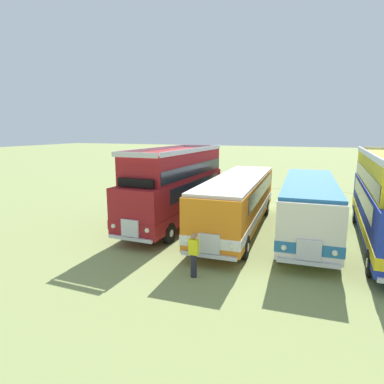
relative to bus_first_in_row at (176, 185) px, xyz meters
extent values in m
plane|color=#8C9956|center=(9.25, -0.19, -2.35)|extent=(200.00, 200.00, 0.00)
cube|color=maroon|center=(0.00, -0.11, -0.65)|extent=(2.74, 9.61, 2.30)
cube|color=maroon|center=(0.00, -0.11, -1.25)|extent=(2.78, 9.65, 0.44)
cube|color=#19232D|center=(0.01, 0.28, -0.05)|extent=(2.71, 7.21, 0.76)
cube|color=#19232D|center=(-0.12, -4.83, 0.00)|extent=(2.20, 0.16, 0.90)
cube|color=silver|center=(-0.13, -4.94, -1.25)|extent=(0.90, 0.14, 0.80)
cube|color=silver|center=(-0.13, -4.97, -1.75)|extent=(2.30, 0.20, 0.16)
sphere|color=#EAEACC|center=(0.77, -4.97, -1.25)|extent=(0.22, 0.22, 0.22)
sphere|color=#EAEACC|center=(-1.03, -4.92, -1.25)|extent=(0.22, 0.22, 0.22)
cube|color=maroon|center=(0.00, 0.13, 1.25)|extent=(2.62, 8.70, 1.50)
cube|color=silver|center=(-0.11, -4.39, 2.05)|extent=(2.40, 0.16, 0.24)
cube|color=silver|center=(0.10, 3.96, 2.05)|extent=(2.40, 0.16, 0.24)
cube|color=silver|center=(1.20, 0.10, 2.05)|extent=(0.32, 8.65, 0.24)
cube|color=silver|center=(-1.20, 0.17, 2.05)|extent=(0.32, 8.65, 0.24)
cube|color=#19232D|center=(0.00, 0.13, 0.95)|extent=(2.66, 8.60, 0.64)
cube|color=black|center=(-0.11, -4.34, 0.75)|extent=(1.90, 0.17, 0.40)
cylinder|color=black|center=(1.07, -3.32, -1.83)|extent=(0.31, 1.05, 1.04)
cylinder|color=silver|center=(1.22, -3.32, -1.83)|extent=(0.03, 0.36, 0.36)
cylinder|color=black|center=(-1.23, -3.26, -1.83)|extent=(0.31, 1.05, 1.04)
cylinder|color=silver|center=(-1.38, -3.25, -1.83)|extent=(0.03, 0.36, 0.36)
cylinder|color=black|center=(1.22, 2.83, -1.83)|extent=(0.31, 1.05, 1.04)
cylinder|color=silver|center=(1.37, 2.82, -1.83)|extent=(0.03, 0.36, 0.36)
cylinder|color=black|center=(-1.08, 2.89, -1.83)|extent=(0.31, 1.05, 1.04)
cylinder|color=silver|center=(-1.23, 2.89, -1.83)|extent=(0.03, 0.36, 0.36)
cube|color=orange|center=(3.70, 0.09, -0.65)|extent=(2.89, 11.43, 2.30)
cube|color=white|center=(3.70, 0.09, -1.25)|extent=(2.93, 11.47, 0.44)
cube|color=#19232D|center=(3.68, 0.49, -0.05)|extent=(2.84, 9.03, 0.76)
cube|color=#19232D|center=(3.89, -5.52, 0.00)|extent=(2.20, 0.18, 0.90)
cube|color=silver|center=(3.89, -5.63, -1.25)|extent=(0.90, 0.15, 0.80)
cube|color=silver|center=(3.89, -5.66, -1.75)|extent=(2.30, 0.22, 0.16)
sphere|color=#EAEACC|center=(4.79, -5.61, -1.25)|extent=(0.22, 0.22, 0.22)
sphere|color=#EAEACC|center=(2.99, -5.67, -1.25)|extent=(0.22, 0.22, 0.22)
cube|color=white|center=(3.70, 0.09, 0.57)|extent=(2.83, 11.03, 0.14)
cylinder|color=black|center=(4.99, -3.94, -1.83)|extent=(0.32, 1.05, 1.04)
cylinder|color=silver|center=(5.14, -3.93, -1.83)|extent=(0.03, 0.36, 0.36)
cylinder|color=black|center=(2.69, -4.02, -1.83)|extent=(0.32, 1.05, 1.04)
cylinder|color=silver|center=(2.54, -4.02, -1.83)|extent=(0.03, 0.36, 0.36)
cylinder|color=black|center=(4.71, 4.01, -1.83)|extent=(0.32, 1.05, 1.04)
cylinder|color=silver|center=(4.86, 4.01, -1.83)|extent=(0.03, 0.36, 0.36)
cylinder|color=black|center=(2.41, 3.93, -1.83)|extent=(0.32, 1.05, 1.04)
cylinder|color=silver|center=(2.26, 3.92, -1.83)|extent=(0.03, 0.36, 0.36)
cube|color=silver|center=(7.40, 0.21, -0.65)|extent=(2.91, 10.36, 2.30)
cube|color=teal|center=(7.40, 0.21, -1.25)|extent=(2.95, 10.40, 0.44)
cube|color=#19232D|center=(7.38, 0.61, -0.05)|extent=(2.84, 7.97, 0.76)
cube|color=#19232D|center=(7.60, -4.87, 0.00)|extent=(2.20, 0.19, 0.90)
cube|color=silver|center=(7.60, -4.98, -1.25)|extent=(0.90, 0.16, 0.80)
cube|color=silver|center=(7.60, -5.01, -1.75)|extent=(2.30, 0.23, 0.16)
sphere|color=#EAEACC|center=(8.50, -4.95, -1.25)|extent=(0.22, 0.22, 0.22)
sphere|color=#EAEACC|center=(6.70, -5.02, -1.25)|extent=(0.22, 0.22, 0.22)
cube|color=teal|center=(7.40, 0.21, 0.57)|extent=(2.85, 9.96, 0.14)
cylinder|color=black|center=(8.69, -3.28, -1.83)|extent=(0.32, 1.05, 1.04)
cylinder|color=silver|center=(8.84, -3.28, -1.83)|extent=(0.03, 0.36, 0.36)
cylinder|color=black|center=(6.39, -3.37, -1.83)|extent=(0.32, 1.05, 1.04)
cylinder|color=silver|center=(6.24, -3.38, -1.83)|extent=(0.03, 0.36, 0.36)
cylinder|color=black|center=(8.41, 3.59, -1.83)|extent=(0.32, 1.05, 1.04)
cylinder|color=silver|center=(8.56, 3.59, -1.83)|extent=(0.03, 0.36, 0.36)
cylinder|color=black|center=(6.11, 3.49, -1.83)|extent=(0.32, 1.05, 1.04)
cylinder|color=silver|center=(5.96, 3.49, -1.83)|extent=(0.03, 0.36, 0.36)
cube|color=silver|center=(11.22, 5.19, 2.05)|extent=(2.40, 0.16, 0.24)
cube|color=silver|center=(9.90, 0.43, 2.05)|extent=(0.35, 10.59, 0.24)
cylinder|color=black|center=(9.85, -3.97, -1.83)|extent=(0.30, 1.05, 1.04)
cylinder|color=silver|center=(9.70, -3.97, -1.83)|extent=(0.03, 0.36, 0.36)
cylinder|color=black|center=(10.04, 4.12, -1.83)|extent=(0.30, 1.05, 1.04)
cylinder|color=silver|center=(9.89, 4.12, -1.83)|extent=(0.03, 0.36, 0.36)
cylinder|color=#23232D|center=(3.56, -6.44, -1.90)|extent=(0.24, 0.24, 0.90)
cube|color=yellow|center=(3.56, -6.44, -1.15)|extent=(0.36, 0.22, 0.60)
sphere|color=#9E7051|center=(3.56, -6.44, -0.73)|extent=(0.22, 0.22, 0.22)
cylinder|color=#8C704C|center=(-3.00, 9.03, -1.83)|extent=(0.08, 0.08, 1.05)
cylinder|color=#8C704C|center=(1.90, 9.03, -1.83)|extent=(0.08, 0.08, 1.05)
cylinder|color=#8C704C|center=(6.80, 9.03, -1.83)|extent=(0.08, 0.08, 1.05)
cylinder|color=#8C704C|center=(11.70, 9.03, -1.83)|extent=(0.08, 0.08, 1.05)
cylinder|color=beige|center=(9.25, 9.03, -1.42)|extent=(24.50, 0.03, 0.03)
camera|label=1|loc=(7.71, -17.42, 3.15)|focal=30.79mm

